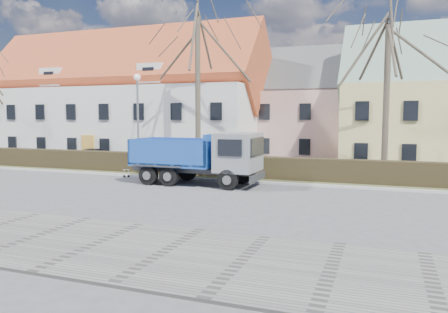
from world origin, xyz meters
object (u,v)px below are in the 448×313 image
at_px(parked_car_a, 96,155).
at_px(streetlight, 138,122).
at_px(dump_truck, 192,157).
at_px(cart_frame, 124,173).

bearing_deg(parked_car_a, streetlight, -120.96).
distance_m(dump_truck, parked_car_a, 13.66).
bearing_deg(cart_frame, parked_car_a, 136.95).
xyz_separation_m(dump_truck, cart_frame, (-5.08, 0.96, -1.21)).
relative_size(streetlight, parked_car_a, 1.81).
relative_size(streetlight, cart_frame, 10.91).
bearing_deg(cart_frame, dump_truck, -10.74).
height_order(streetlight, cart_frame, streetlight).
bearing_deg(dump_truck, parked_car_a, 149.68).
xyz_separation_m(streetlight, parked_car_a, (-5.80, 3.10, -2.71)).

